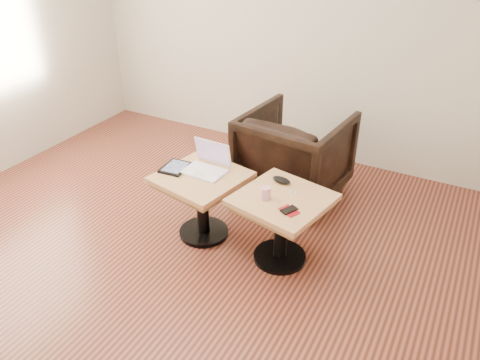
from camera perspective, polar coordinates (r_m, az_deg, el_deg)
The scene contains 11 objects.
room_shell at distance 2.92m, azimuth -11.84°, elevation 10.62°, with size 4.52×4.52×2.71m.
side_table_left at distance 3.62m, azimuth -4.68°, elevation -1.28°, with size 0.71×0.71×0.55m.
side_table_right at distance 3.36m, azimuth 5.14°, elevation -4.06°, with size 0.72×0.72×0.55m.
laptop at distance 3.58m, azimuth -4.05°, elevation 1.81°, with size 0.32×0.27×0.22m.
tablet at distance 3.66m, azimuth -7.89°, elevation 1.53°, with size 0.21×0.25×0.02m.
charging_adapter at distance 3.81m, azimuth -4.65°, elevation 3.01°, with size 0.04×0.04×0.02m, color white.
glasses_case at distance 3.44m, azimuth 5.07°, elevation -0.01°, with size 0.15×0.06×0.05m, color black.
striped_cup at distance 3.23m, azimuth 3.14°, elevation -1.61°, with size 0.07×0.07×0.09m, color #E25187.
earbuds_tangle at distance 3.33m, azimuth 6.46°, elevation -1.50°, with size 0.07×0.05×0.01m.
phone_on_sleeve at distance 3.14m, azimuth 6.01°, elevation -3.70°, with size 0.16×0.14×0.02m.
armchair at distance 4.20m, azimuth 6.67°, elevation 3.12°, with size 0.84×0.87×0.79m, color black.
Camera 1 is at (1.80, -2.09, 2.31)m, focal length 35.00 mm.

